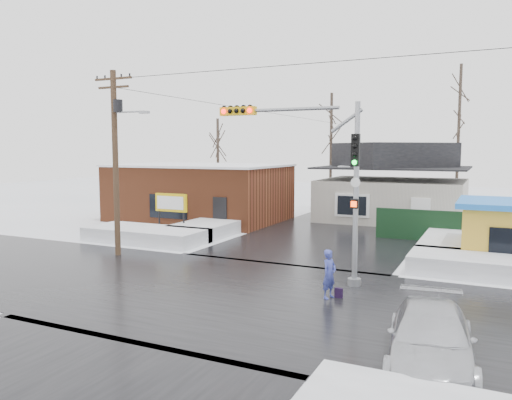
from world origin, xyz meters
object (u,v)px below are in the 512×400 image
at_px(traffic_signal, 316,167).
at_px(pedestrian, 329,275).
at_px(utility_pole, 116,152).
at_px(kiosk, 511,232).
at_px(marquee_sign, 171,204).
at_px(car, 431,340).

height_order(traffic_signal, pedestrian, traffic_signal).
height_order(traffic_signal, utility_pole, utility_pole).
xyz_separation_m(traffic_signal, pedestrian, (1.17, -1.94, -3.68)).
height_order(kiosk, pedestrian, kiosk).
xyz_separation_m(traffic_signal, utility_pole, (-10.36, 0.53, 0.57)).
relative_size(utility_pole, marquee_sign, 3.53).
distance_m(utility_pole, pedestrian, 12.54).
distance_m(marquee_sign, car, 20.91).
height_order(utility_pole, kiosk, utility_pole).
bearing_deg(traffic_signal, kiosk, 44.84).
relative_size(traffic_signal, car, 1.44).
relative_size(marquee_sign, car, 0.53).
bearing_deg(car, marquee_sign, 135.45).
xyz_separation_m(kiosk, pedestrian, (-5.89, -8.97, -0.60)).
bearing_deg(marquee_sign, kiosk, 1.55).
relative_size(traffic_signal, pedestrian, 4.06).
bearing_deg(pedestrian, car, -119.59).
relative_size(kiosk, pedestrian, 2.67).
relative_size(marquee_sign, kiosk, 0.55).
distance_m(utility_pole, marquee_sign, 6.87).
distance_m(marquee_sign, pedestrian, 15.23).
height_order(utility_pole, pedestrian, utility_pole).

